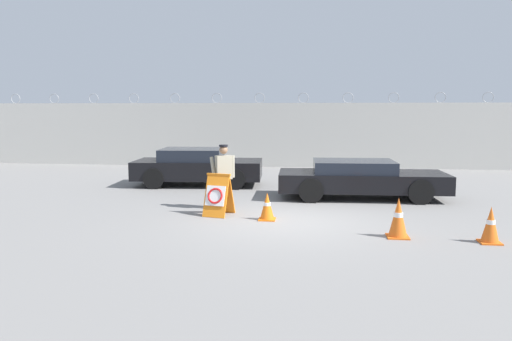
{
  "coord_description": "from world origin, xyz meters",
  "views": [
    {
      "loc": [
        0.64,
        -11.28,
        2.56
      ],
      "look_at": [
        -0.92,
        1.43,
        1.0
      ],
      "focal_mm": 35.0,
      "sensor_mm": 36.0,
      "label": 1
    }
  ],
  "objects_px": {
    "traffic_cone_mid": "(267,206)",
    "traffic_cone_near": "(398,218)",
    "barricade_sign": "(218,195)",
    "security_guard": "(224,174)",
    "parked_car_rear_sedan": "(360,178)",
    "parked_car_front_coupe": "(197,166)",
    "traffic_cone_far": "(491,225)"
  },
  "relations": [
    {
      "from": "traffic_cone_mid",
      "to": "traffic_cone_near",
      "type": "bearing_deg",
      "value": -24.77
    },
    {
      "from": "traffic_cone_near",
      "to": "traffic_cone_mid",
      "type": "xyz_separation_m",
      "value": [
        -2.78,
        1.28,
        -0.08
      ]
    },
    {
      "from": "barricade_sign",
      "to": "traffic_cone_near",
      "type": "xyz_separation_m",
      "value": [
        4.01,
        -1.65,
        -0.11
      ]
    },
    {
      "from": "security_guard",
      "to": "traffic_cone_near",
      "type": "relative_size",
      "value": 2.06
    },
    {
      "from": "traffic_cone_near",
      "to": "parked_car_rear_sedan",
      "type": "relative_size",
      "value": 0.17
    },
    {
      "from": "barricade_sign",
      "to": "parked_car_rear_sedan",
      "type": "distance_m",
      "value": 4.61
    },
    {
      "from": "parked_car_front_coupe",
      "to": "parked_car_rear_sedan",
      "type": "height_order",
      "value": "parked_car_front_coupe"
    },
    {
      "from": "security_guard",
      "to": "traffic_cone_far",
      "type": "bearing_deg",
      "value": 125.27
    },
    {
      "from": "parked_car_front_coupe",
      "to": "traffic_cone_near",
      "type": "bearing_deg",
      "value": -52.54
    },
    {
      "from": "traffic_cone_near",
      "to": "parked_car_rear_sedan",
      "type": "xyz_separation_m",
      "value": [
        -0.39,
        4.5,
        0.18
      ]
    },
    {
      "from": "traffic_cone_near",
      "to": "parked_car_rear_sedan",
      "type": "bearing_deg",
      "value": 94.97
    },
    {
      "from": "barricade_sign",
      "to": "traffic_cone_far",
      "type": "distance_m",
      "value": 6.01
    },
    {
      "from": "traffic_cone_near",
      "to": "barricade_sign",
      "type": "bearing_deg",
      "value": 157.69
    },
    {
      "from": "security_guard",
      "to": "parked_car_rear_sedan",
      "type": "xyz_separation_m",
      "value": [
        3.63,
        2.07,
        -0.34
      ]
    },
    {
      "from": "security_guard",
      "to": "parked_car_front_coupe",
      "type": "height_order",
      "value": "security_guard"
    },
    {
      "from": "parked_car_front_coupe",
      "to": "parked_car_rear_sedan",
      "type": "relative_size",
      "value": 0.91
    },
    {
      "from": "parked_car_rear_sedan",
      "to": "parked_car_front_coupe",
      "type": "bearing_deg",
      "value": 158.12
    },
    {
      "from": "parked_car_rear_sedan",
      "to": "barricade_sign",
      "type": "bearing_deg",
      "value": -143.91
    },
    {
      "from": "parked_car_front_coupe",
      "to": "parked_car_rear_sedan",
      "type": "bearing_deg",
      "value": -23.94
    },
    {
      "from": "traffic_cone_far",
      "to": "parked_car_rear_sedan",
      "type": "height_order",
      "value": "parked_car_rear_sedan"
    },
    {
      "from": "traffic_cone_near",
      "to": "traffic_cone_mid",
      "type": "bearing_deg",
      "value": 155.23
    },
    {
      "from": "traffic_cone_far",
      "to": "barricade_sign",
      "type": "bearing_deg",
      "value": 161.87
    },
    {
      "from": "security_guard",
      "to": "parked_car_rear_sedan",
      "type": "bearing_deg",
      "value": 179.81
    },
    {
      "from": "traffic_cone_near",
      "to": "traffic_cone_far",
      "type": "distance_m",
      "value": 1.71
    },
    {
      "from": "security_guard",
      "to": "traffic_cone_near",
      "type": "bearing_deg",
      "value": 119.02
    },
    {
      "from": "traffic_cone_mid",
      "to": "barricade_sign",
      "type": "bearing_deg",
      "value": 163.54
    },
    {
      "from": "barricade_sign",
      "to": "traffic_cone_mid",
      "type": "xyz_separation_m",
      "value": [
        1.24,
        -0.36,
        -0.19
      ]
    },
    {
      "from": "barricade_sign",
      "to": "traffic_cone_near",
      "type": "distance_m",
      "value": 4.34
    },
    {
      "from": "barricade_sign",
      "to": "traffic_cone_mid",
      "type": "distance_m",
      "value": 1.3
    },
    {
      "from": "barricade_sign",
      "to": "traffic_cone_near",
      "type": "relative_size",
      "value": 1.27
    },
    {
      "from": "traffic_cone_mid",
      "to": "parked_car_rear_sedan",
      "type": "bearing_deg",
      "value": 53.41
    },
    {
      "from": "traffic_cone_near",
      "to": "traffic_cone_far",
      "type": "xyz_separation_m",
      "value": [
        1.7,
        -0.22,
        -0.05
      ]
    }
  ]
}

